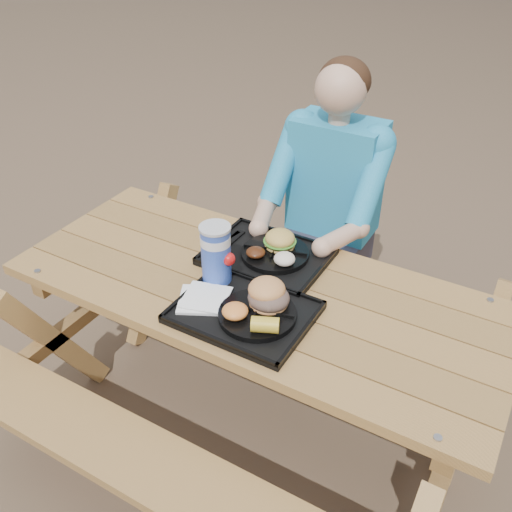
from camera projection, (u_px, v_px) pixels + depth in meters
The scene contains 18 objects.
ground at pixel (256, 423), 2.48m from camera, with size 60.00×60.00×0.00m, color #999999.
picnic_table at pixel (256, 361), 2.27m from camera, with size 1.80×1.49×0.75m, color #999999, non-canonical shape.
tray_near at pixel (244, 313), 1.92m from camera, with size 0.45×0.35×0.02m, color black.
tray_far at pixel (267, 257), 2.19m from camera, with size 0.45×0.35×0.02m, color black.
plate_near at pixel (257, 314), 1.88m from camera, with size 0.26×0.26×0.02m, color black.
plate_far at pixel (275, 253), 2.17m from camera, with size 0.26×0.26×0.02m, color black.
napkin_stack at pixel (202, 299), 1.95m from camera, with size 0.16×0.16×0.02m, color white.
soda_cup at pixel (216, 255), 2.00m from camera, with size 0.10×0.10×0.21m, color #163AAC.
condiment_bbq at pixel (261, 287), 1.99m from camera, with size 0.05×0.05×0.03m, color black.
condiment_mustard at pixel (276, 294), 1.96m from camera, with size 0.05×0.05×0.03m, color gold.
sandwich at pixel (269, 288), 1.87m from camera, with size 0.13×0.13×0.14m, color #DB8E4D, non-canonical shape.
mac_cheese at pixel (235, 311), 1.84m from camera, with size 0.09×0.09×0.04m, color #F79841.
corn_cob at pixel (265, 325), 1.78m from camera, with size 0.09×0.09×0.05m, color gold, non-canonical shape.
cutlery_far at pixel (230, 241), 2.26m from camera, with size 0.03×0.18×0.01m, color black.
burger at pixel (280, 235), 2.17m from camera, with size 0.12×0.12×0.10m, color gold, non-canonical shape.
baked_beans at pixel (256, 252), 2.13m from camera, with size 0.07×0.07×0.03m, color #49210E.
potato_salad at pixel (284, 259), 2.09m from camera, with size 0.08×0.08×0.04m, color white.
diner at pixel (330, 224), 2.63m from camera, with size 0.48×0.84×1.28m, color #18A7AD, non-canonical shape.
Camera 1 is at (0.82, -1.42, 2.00)m, focal length 40.00 mm.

